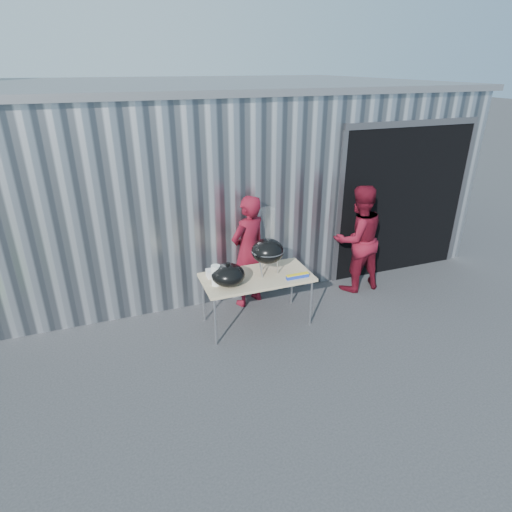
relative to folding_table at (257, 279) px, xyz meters
name	(u,v)px	position (x,y,z in m)	size (l,w,h in m)	color
ground	(255,366)	(-0.36, -0.91, -0.71)	(80.00, 80.00, 0.00)	#303033
building	(220,162)	(0.55, 3.68, 0.83)	(8.20, 6.20, 3.10)	silver
folding_table	(257,279)	(0.00, 0.00, 0.00)	(1.50, 0.75, 0.75)	tan
kettle_grill	(268,246)	(0.17, 0.02, 0.46)	(0.45, 0.45, 0.94)	black
grill_lid	(228,275)	(-0.43, -0.10, 0.18)	(0.44, 0.44, 0.32)	black
paper_towels	(216,275)	(-0.59, -0.05, 0.18)	(0.12, 0.12, 0.28)	white
white_tub	(214,273)	(-0.55, 0.20, 0.09)	(0.20, 0.15, 0.10)	white
foil_box	(297,276)	(0.50, -0.25, 0.07)	(0.32, 0.05, 0.06)	#1933A6
person_cook	(248,252)	(0.09, 0.59, 0.15)	(0.63, 0.41, 1.72)	maroon
person_bystander	(358,239)	(1.87, 0.44, 0.16)	(0.84, 0.66, 1.74)	maroon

